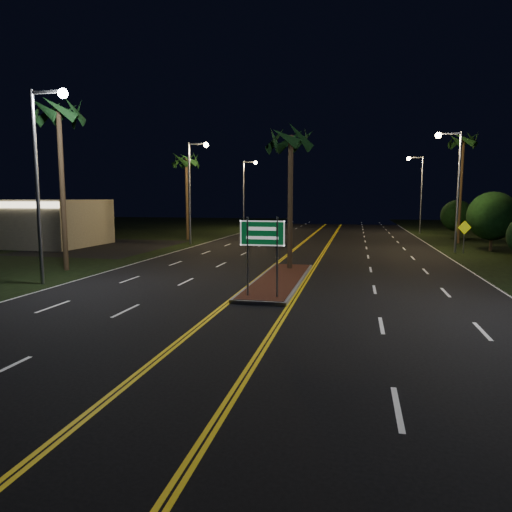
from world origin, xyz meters
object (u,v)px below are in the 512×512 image
(shrub_far, at_px, (457,216))
(palm_left_far, at_px, (186,161))
(palm_left_near, at_px, (58,114))
(highway_sign, at_px, (262,241))
(car_near, at_px, (275,235))
(streetlight_right_mid, at_px, (453,177))
(streetlight_left_far, at_px, (246,187))
(palm_median, at_px, (291,140))
(commercial_building, at_px, (14,222))
(palm_right_far, at_px, (463,142))
(shrub_mid, at_px, (493,216))
(streetlight_left_mid, at_px, (193,181))
(car_far, at_px, (254,229))
(warning_sign, at_px, (464,232))
(streetlight_right_far, at_px, (418,185))
(median_island, at_px, (279,280))
(streetlight_left_near, at_px, (43,164))

(shrub_far, bearing_deg, palm_left_far, -163.26)
(palm_left_near, height_order, palm_left_far, palm_left_near)
(highway_sign, xyz_separation_m, palm_left_far, (-12.80, 25.20, 5.34))
(car_near, bearing_deg, streetlight_right_mid, -21.75)
(highway_sign, bearing_deg, streetlight_left_far, 104.44)
(palm_median, bearing_deg, commercial_building, 159.95)
(palm_median, bearing_deg, palm_right_far, 56.72)
(streetlight_right_mid, relative_size, palm_left_near, 0.92)
(highway_sign, distance_m, streetlight_right_mid, 22.18)
(commercial_building, height_order, streetlight_right_mid, streetlight_right_mid)
(palm_left_far, relative_size, palm_right_far, 0.85)
(palm_left_far, distance_m, shrub_mid, 27.56)
(streetlight_left_mid, height_order, palm_right_far, palm_right_far)
(streetlight_left_mid, height_order, palm_left_near, palm_left_near)
(palm_left_near, bearing_deg, streetlight_left_far, 87.00)
(shrub_far, relative_size, car_near, 0.77)
(shrub_mid, height_order, car_far, shrub_mid)
(streetlight_left_mid, bearing_deg, shrub_far, 26.18)
(shrub_mid, distance_m, car_near, 17.59)
(palm_left_far, relative_size, warning_sign, 3.60)
(palm_right_far, bearing_deg, warning_sign, -98.71)
(car_near, bearing_deg, car_far, 109.70)
(shrub_far, distance_m, car_far, 21.14)
(streetlight_right_far, xyz_separation_m, palm_right_far, (2.19, -12.00, 3.49))
(warning_sign, bearing_deg, commercial_building, 167.28)
(palm_right_far, height_order, shrub_mid, palm_right_far)
(commercial_building, height_order, streetlight_left_mid, streetlight_left_mid)
(streetlight_left_mid, height_order, shrub_mid, streetlight_left_mid)
(highway_sign, bearing_deg, shrub_mid, 56.56)
(median_island, xyz_separation_m, palm_right_far, (12.80, 23.00, 9.06))
(commercial_building, xyz_separation_m, car_far, (19.23, 11.38, -1.09))
(palm_median, bearing_deg, highway_sign, -90.00)
(streetlight_left_near, bearing_deg, warning_sign, 38.82)
(palm_right_far, xyz_separation_m, warning_sign, (-1.25, -8.17, -7.56))
(streetlight_left_near, bearing_deg, palm_median, 31.49)
(shrub_mid, height_order, car_near, shrub_mid)
(streetlight_left_far, bearing_deg, commercial_building, -122.65)
(streetlight_left_mid, xyz_separation_m, streetlight_left_far, (0.00, 20.00, 0.00))
(median_island, relative_size, palm_left_near, 1.05)
(highway_sign, height_order, commercial_building, commercial_building)
(streetlight_left_near, relative_size, streetlight_left_mid, 1.00)
(streetlight_left_mid, bearing_deg, car_near, 9.80)
(car_far, bearing_deg, palm_median, -73.51)
(palm_right_far, relative_size, warning_sign, 4.22)
(car_near, bearing_deg, median_island, -88.08)
(streetlight_right_mid, relative_size, car_far, 1.65)
(streetlight_left_near, distance_m, car_near, 22.92)
(streetlight_right_far, bearing_deg, streetlight_left_mid, -139.70)
(palm_left_near, bearing_deg, car_far, 76.24)
(median_island, height_order, streetlight_left_mid, streetlight_left_mid)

